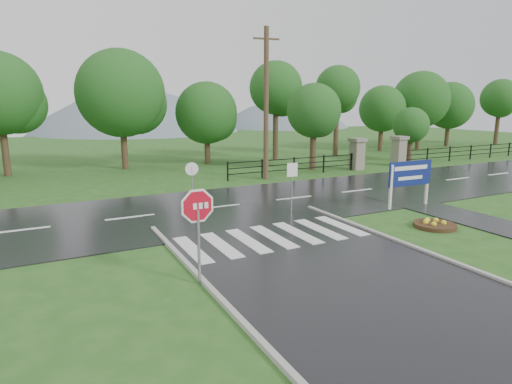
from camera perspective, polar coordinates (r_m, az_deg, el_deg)
ground at (r=11.48m, az=14.90°, el=-12.86°), size 120.00×120.00×0.00m
main_road at (r=19.61m, az=-4.89°, el=-2.10°), size 90.00×8.00×0.04m
walkway at (r=20.06m, az=25.51°, el=-2.92°), size 2.20×11.00×0.04m
crosswalk at (r=15.25m, az=2.28°, el=-5.93°), size 6.50×2.80×0.02m
pillar_west at (r=31.26m, az=13.33°, el=5.06°), size 1.00×1.00×2.24m
pillar_east at (r=33.97m, az=18.52°, el=5.29°), size 1.00×1.00×2.24m
fence_west at (r=28.23m, az=5.10°, el=3.70°), size 9.58×0.08×1.20m
fence_east at (r=42.33m, az=28.80°, el=5.03°), size 20.58×0.08×1.20m
hills at (r=76.16m, az=-18.08°, el=-4.13°), size 102.00×48.00×48.00m
treeline at (r=33.01m, az=-12.52°, el=3.39°), size 83.20×5.20×10.00m
stop_sign at (r=11.05m, az=-7.76°, el=-3.00°), size 1.22×0.09×2.75m
estate_billboard at (r=20.50m, az=19.86°, el=2.06°), size 2.45×0.13×2.15m
flower_bed at (r=17.87m, az=22.73°, el=-4.00°), size 1.59×1.59×0.32m
reg_sign_small at (r=18.48m, az=4.83°, el=1.92°), size 0.48×0.09×2.18m
reg_sign_round at (r=17.77m, az=-8.51°, el=1.18°), size 0.54×0.10×2.33m
utility_pole_east at (r=26.31m, az=1.36°, el=11.63°), size 1.61×0.34×9.06m
entrance_tree_left at (r=30.57m, az=7.74°, el=10.65°), size 3.78×3.78×6.04m
entrance_tree_right at (r=36.80m, az=19.98°, el=8.34°), size 2.83×2.83×4.34m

